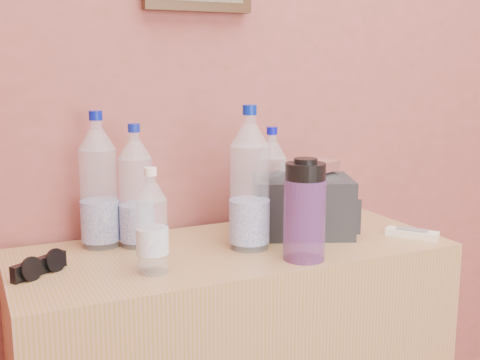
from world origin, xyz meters
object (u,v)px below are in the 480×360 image
at_px(nalgene_bottle, 305,210).
at_px(pet_small, 152,227).
at_px(pet_large_d, 249,186).
at_px(ac_remote, 412,233).
at_px(toiletry_bag, 302,202).
at_px(sunglasses, 39,266).
at_px(foil_packet, 310,166).
at_px(pet_large_b, 136,193).
at_px(pet_large_a, 99,188).
at_px(pet_large_c, 271,188).

bearing_deg(nalgene_bottle, pet_small, 170.04).
distance_m(pet_large_d, nalgene_bottle, 0.16).
height_order(pet_large_d, ac_remote, pet_large_d).
relative_size(ac_remote, toiletry_bag, 0.53).
height_order(sunglasses, foil_packet, foil_packet).
relative_size(pet_large_b, ac_remote, 2.29).
bearing_deg(pet_large_d, pet_small, -165.00).
bearing_deg(ac_remote, nalgene_bottle, -120.51).
bearing_deg(pet_large_a, foil_packet, -13.88).
xyz_separation_m(pet_large_b, nalgene_bottle, (0.33, -0.27, -0.02)).
relative_size(pet_large_a, sunglasses, 2.40).
distance_m(pet_large_c, sunglasses, 0.62).
distance_m(pet_large_b, pet_large_c, 0.36).
relative_size(ac_remote, foil_packet, 1.07).
bearing_deg(pet_large_a, pet_small, -75.92).
xyz_separation_m(ac_remote, toiletry_bag, (-0.25, 0.15, 0.08)).
distance_m(pet_large_d, ac_remote, 0.47).
height_order(pet_large_b, pet_large_d, pet_large_d).
distance_m(pet_large_d, pet_small, 0.29).
distance_m(pet_large_a, pet_large_b, 0.09).
bearing_deg(pet_large_d, pet_large_c, 38.08).
bearing_deg(pet_large_b, nalgene_bottle, -39.81).
bearing_deg(ac_remote, toiletry_bag, -158.23).
bearing_deg(ac_remote, pet_small, -128.52).
bearing_deg(nalgene_bottle, toiletry_bag, 60.39).
bearing_deg(foil_packet, nalgene_bottle, -124.69).
relative_size(pet_large_b, sunglasses, 2.18).
distance_m(toiletry_bag, foil_packet, 0.10).
height_order(pet_large_a, nalgene_bottle, pet_large_a).
height_order(ac_remote, foil_packet, foil_packet).
relative_size(pet_large_d, foil_packet, 2.83).
bearing_deg(pet_large_b, foil_packet, -12.20).
bearing_deg(foil_packet, ac_remote, -29.93).
relative_size(pet_large_a, pet_small, 1.45).
height_order(pet_large_a, pet_large_d, pet_large_d).
bearing_deg(pet_large_b, pet_large_c, -8.96).
relative_size(pet_large_c, pet_large_d, 0.82).
xyz_separation_m(nalgene_bottle, sunglasses, (-0.58, 0.15, -0.10)).
height_order(pet_large_b, pet_small, pet_large_b).
distance_m(pet_small, ac_remote, 0.72).
height_order(pet_large_c, ac_remote, pet_large_c).
bearing_deg(sunglasses, pet_small, -56.45).
bearing_deg(pet_large_d, pet_large_a, 152.57).
distance_m(nalgene_bottle, ac_remote, 0.38).
bearing_deg(toiletry_bag, pet_small, -141.41).
distance_m(sunglasses, ac_remote, 0.95).
height_order(pet_large_d, foil_packet, pet_large_d).
relative_size(pet_large_c, toiletry_bag, 1.13).
bearing_deg(toiletry_bag, sunglasses, -154.08).
xyz_separation_m(pet_large_b, pet_small, (-0.02, -0.21, -0.03)).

